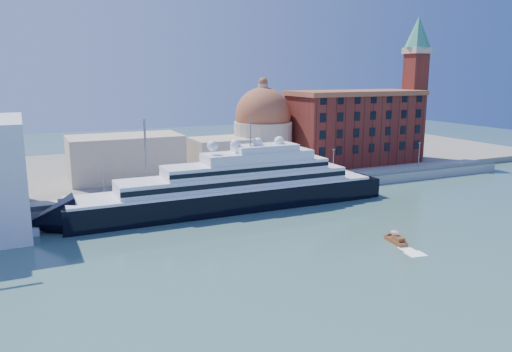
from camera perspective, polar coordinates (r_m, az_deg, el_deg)
ground at (r=96.55m, az=4.10°, el=-6.87°), size 400.00×400.00×0.00m
quay at (r=125.79m, az=-3.46°, el=-1.86°), size 180.00×10.00×2.50m
land at (r=163.85m, az=-8.78°, el=1.11°), size 260.00×72.00×2.00m
quay_fence at (r=121.31m, az=-2.68°, el=-1.47°), size 180.00×0.10×1.20m
superyacht at (r=113.05m, az=-4.20°, el=-1.89°), size 81.42×11.29×24.33m
service_barge at (r=106.35m, az=-26.63°, el=-5.93°), size 11.99×4.49×2.66m
water_taxi at (r=95.85m, az=15.73°, el=-7.05°), size 2.45×5.45×2.50m
warehouse at (r=164.45m, az=11.22°, el=5.57°), size 43.00×19.00×23.25m
campanile at (r=178.87m, az=17.74°, el=10.53°), size 8.40×8.40×47.00m
church at (r=148.06m, az=-4.61°, el=3.97°), size 66.00×18.00×25.50m
lamp_posts at (r=118.42m, az=-8.90°, el=1.41°), size 120.80×2.40×18.00m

